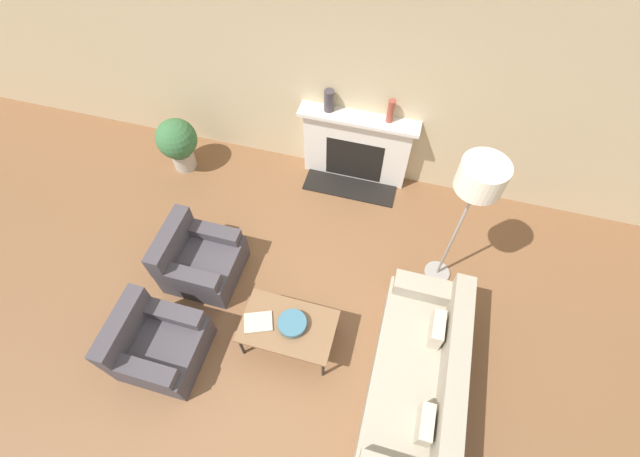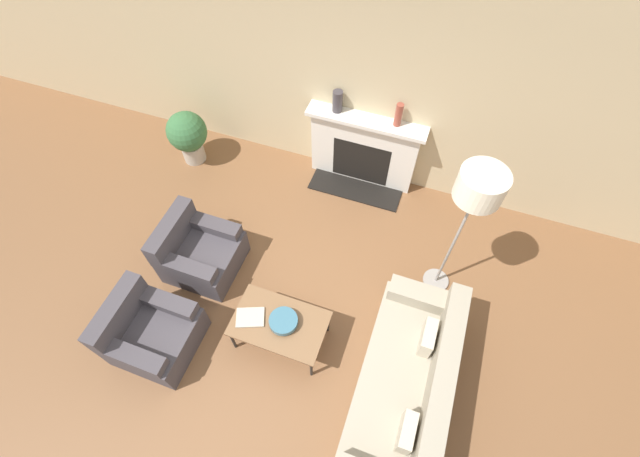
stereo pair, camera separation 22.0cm
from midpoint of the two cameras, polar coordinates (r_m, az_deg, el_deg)
ground_plane at (r=4.95m, az=-3.35°, el=-15.44°), size 18.00×18.00×0.00m
wall_back at (r=5.39m, az=7.59°, el=18.41°), size 18.00×0.06×2.90m
fireplace at (r=5.88m, az=6.88°, el=10.27°), size 1.55×0.59×1.08m
couch at (r=4.61m, az=12.85°, el=-19.91°), size 0.83×2.03×0.80m
armchair_near at (r=5.00m, az=-20.49°, el=-12.90°), size 0.82×0.80×0.75m
armchair_far at (r=5.31m, az=-14.72°, el=-3.11°), size 0.82×0.80×0.75m
coffee_table at (r=4.59m, az=-4.04°, el=-12.63°), size 0.98×0.61×0.45m
bowl at (r=4.51m, az=-3.47°, el=-12.27°), size 0.30×0.30×0.09m
book at (r=4.60m, az=-7.91°, el=-11.71°), size 0.35×0.31×0.02m
floor_lamp at (r=4.13m, az=21.71°, el=4.33°), size 0.44×0.44×1.95m
mantel_vase_left at (r=5.49m, az=3.55°, el=16.54°), size 0.13×0.13×0.29m
mantel_vase_center_left at (r=5.38m, az=11.63°, el=14.59°), size 0.09×0.09×0.31m
potted_plant at (r=6.37m, az=-16.27°, el=11.93°), size 0.56×0.56×0.81m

